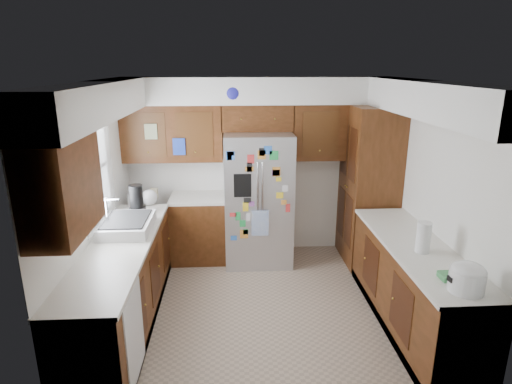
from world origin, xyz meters
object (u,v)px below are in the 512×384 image
pantry (369,186)px  paper_towel (423,237)px  fridge (258,199)px  rice_cooker (467,277)px

pantry → paper_towel: (-0.03, -1.78, -0.00)m
pantry → paper_towel: pantry is taller
fridge → rice_cooker: 2.99m
pantry → fridge: 1.51m
pantry → paper_towel: 1.78m
fridge → paper_towel: size_ratio=5.93×
rice_cooker → paper_towel: 0.75m
fridge → rice_cooker: size_ratio=6.25×
paper_towel → pantry: bearing=89.1°
rice_cooker → paper_towel: paper_towel is taller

